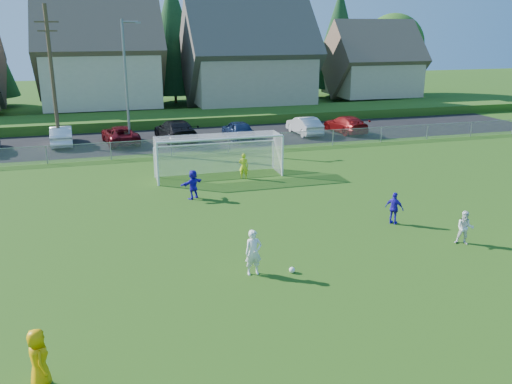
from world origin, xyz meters
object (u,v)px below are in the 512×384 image
referee (38,359)px  car_d (176,131)px  goalkeeper (244,166)px  player_blue_a (394,208)px  player_white_a (253,252)px  car_g (345,124)px  soccer_ball (292,270)px  car_b (61,136)px  player_blue_b (193,184)px  soccer_goal (218,149)px  player_white_b (465,228)px  car_f (304,126)px  car_c (120,135)px  car_e (238,130)px

referee → car_d: 29.71m
goalkeeper → player_blue_a: bearing=141.3°
player_white_a → car_g: bearing=57.1°
soccer_ball → car_b: 26.89m
player_blue_b → car_d: car_d is taller
player_blue_a → soccer_goal: size_ratio=0.20×
referee → player_blue_a: bearing=-75.3°
player_white_b → car_b: 29.88m
car_f → soccer_goal: bearing=45.4°
car_c → soccer_ball: bearing=93.4°
player_blue_a → car_f: size_ratio=0.33×
car_d → car_c: bearing=-10.6°
referee → car_g: bearing=-51.4°
player_white_b → player_blue_a: size_ratio=0.97×
car_c → car_e: 8.99m
player_white_a → car_g: player_white_a is taller
player_blue_a → goalkeeper: 10.24m
soccer_ball → car_c: bearing=101.3°
player_blue_a → car_f: 20.92m
soccer_ball → player_blue_a: player_blue_a is taller
referee → car_c: referee is taller
player_blue_a → player_blue_b: 10.17m
soccer_ball → player_blue_b: size_ratio=0.14×
goalkeeper → car_e: size_ratio=0.35×
player_white_a → referee: bearing=-146.6°
car_d → player_blue_a: bearing=100.7°
car_f → player_white_b: bearing=82.4°
car_b → car_d: 8.43m
referee → car_g: size_ratio=0.33×
player_white_b → car_d: bearing=142.7°
soccer_ball → goalkeeper: (1.55, 12.66, 0.64)m
player_white_b → soccer_goal: (-7.43, 13.02, 0.92)m
player_white_b → car_b: (-16.80, 24.71, 0.01)m
player_white_b → player_blue_b: size_ratio=0.93×
referee → player_blue_a: 16.34m
soccer_ball → player_white_b: player_white_b is taller
soccer_goal → player_blue_a: bearing=-59.8°
car_d → car_e: 4.84m
car_b → car_c: 4.28m
player_white_a → player_blue_a: (7.50, 3.21, -0.10)m
soccer_goal → car_d: bearing=95.3°
player_blue_a → goalkeeper: bearing=-10.9°
car_d → car_e: size_ratio=1.31×
soccer_ball → car_c: size_ratio=0.05×
car_c → car_b: bearing=-17.2°
soccer_ball → car_f: 26.01m
car_c → car_e: car_e is taller
car_g → soccer_goal: size_ratio=0.65×
car_c → referee: bearing=75.6°
player_white_a → car_c: bearing=97.2°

